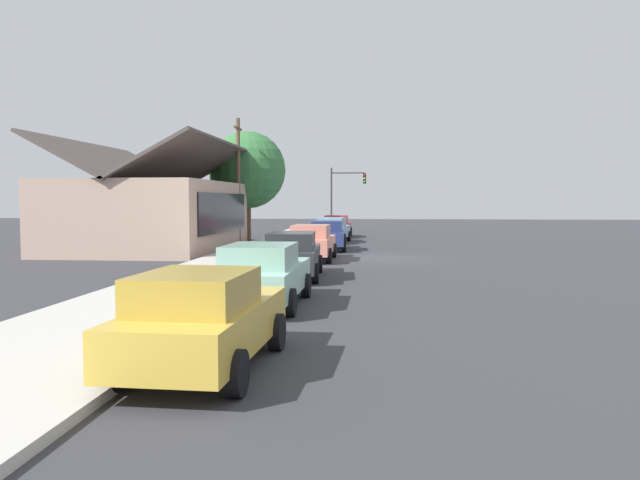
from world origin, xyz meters
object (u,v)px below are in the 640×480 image
object	(u,v)px
traffic_light_main	(345,190)
utility_pole_wooden	(238,179)
car_skyblue	(332,230)
shade_tree	(247,170)
car_seafoam	(263,274)
car_mustard	(203,319)
fire_hydrant_red	(305,237)
car_navy	(327,235)
car_charcoal	(292,254)
car_cherry	(337,226)
car_coral	(312,242)

from	to	relation	value
traffic_light_main	utility_pole_wooden	world-z (taller)	utility_pole_wooden
car_skyblue	utility_pole_wooden	bearing A→B (deg)	118.27
car_skyblue	shade_tree	bearing A→B (deg)	81.67
car_seafoam	car_skyblue	world-z (taller)	same
car_mustard	fire_hydrant_red	world-z (taller)	car_mustard
car_navy	traffic_light_main	xyz separation A→B (m)	(16.25, -0.07, 2.68)
fire_hydrant_red	car_charcoal	bearing A→B (deg)	-175.04
car_navy	utility_pole_wooden	world-z (taller)	utility_pole_wooden
car_skyblue	shade_tree	world-z (taller)	shade_tree
car_skyblue	traffic_light_main	distance (m)	10.54
car_navy	car_charcoal	bearing A→B (deg)	176.12
car_seafoam	shade_tree	size ratio (longest dim) A/B	0.66
car_charcoal	fire_hydrant_red	bearing A→B (deg)	2.08
car_charcoal	shade_tree	size ratio (longest dim) A/B	0.69
car_charcoal	car_cherry	size ratio (longest dim) A/B	1.04
traffic_light_main	fire_hydrant_red	size ratio (longest dim) A/B	7.32
shade_tree	car_coral	bearing A→B (deg)	-156.74
car_mustard	car_cherry	world-z (taller)	same
car_charcoal	utility_pole_wooden	bearing A→B (deg)	15.97
car_seafoam	car_coral	distance (m)	12.19
car_seafoam	car_navy	bearing A→B (deg)	-0.06
car_seafoam	traffic_light_main	size ratio (longest dim) A/B	0.91
car_coral	traffic_light_main	world-z (taller)	traffic_light_main
shade_tree	utility_pole_wooden	world-z (taller)	utility_pole_wooden
car_navy	car_cherry	distance (m)	11.88
car_skyblue	traffic_light_main	size ratio (longest dim) A/B	0.93
car_skyblue	car_cherry	world-z (taller)	same
car_seafoam	shade_tree	distance (m)	26.06
car_navy	fire_hydrant_red	distance (m)	3.81
car_mustard	fire_hydrant_red	distance (m)	27.47
car_charcoal	car_skyblue	bearing A→B (deg)	-3.11
car_cherry	utility_pole_wooden	xyz separation A→B (m)	(-8.34, 5.32, 3.11)
utility_pole_wooden	fire_hydrant_red	size ratio (longest dim) A/B	10.56
car_navy	fire_hydrant_red	size ratio (longest dim) A/B	6.54
car_charcoal	car_navy	distance (m)	12.14
utility_pole_wooden	fire_hydrant_red	distance (m)	5.27
utility_pole_wooden	car_skyblue	bearing A→B (deg)	-65.17
car_mustard	car_charcoal	world-z (taller)	same
car_coral	car_navy	size ratio (longest dim) A/B	0.98
car_skyblue	fire_hydrant_red	size ratio (longest dim) A/B	6.78
car_coral	car_navy	distance (m)	5.75
car_navy	traffic_light_main	size ratio (longest dim) A/B	0.89
shade_tree	fire_hydrant_red	distance (m)	7.00
car_seafoam	utility_pole_wooden	world-z (taller)	utility_pole_wooden
car_charcoal	car_navy	bearing A→B (deg)	-3.98
car_seafoam	car_navy	distance (m)	17.94
shade_tree	car_charcoal	bearing A→B (deg)	-163.93
car_seafoam	car_coral	xyz separation A→B (m)	(12.19, 0.04, -0.00)
car_coral	traffic_light_main	distance (m)	22.16
traffic_light_main	utility_pole_wooden	bearing A→B (deg)	155.99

